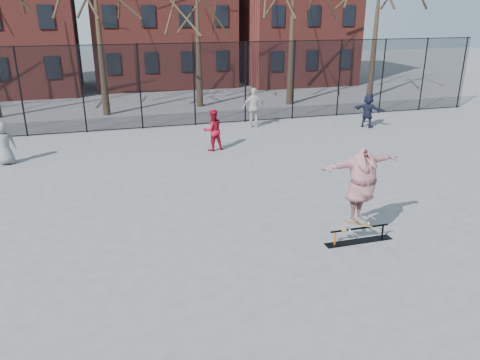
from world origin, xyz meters
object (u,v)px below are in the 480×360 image
object	(u,v)px
skateboard	(358,226)
bystander_red	(213,130)
skater	(361,189)
bystander_grey	(4,143)
bystander_white	(254,108)
bystander_navy	(368,111)
skate_rail	(359,236)

from	to	relation	value
skateboard	bystander_red	world-z (taller)	bystander_red
skateboard	skater	xyz separation A→B (m)	(0.00, 0.00, 0.99)
bystander_grey	bystander_white	world-z (taller)	bystander_white
skater	bystander_navy	bearing A→B (deg)	46.60
skate_rail	bystander_white	size ratio (longest dim) A/B	0.93
skate_rail	skater	bearing A→B (deg)	180.00
skate_rail	bystander_navy	size ratio (longest dim) A/B	1.09
skate_rail	bystander_red	world-z (taller)	bystander_red
bystander_white	bystander_navy	bearing A→B (deg)	173.03
skateboard	bystander_navy	world-z (taller)	bystander_navy
bystander_red	skate_rail	bearing A→B (deg)	89.85
skate_rail	bystander_navy	xyz separation A→B (m)	(6.47, 10.62, 0.67)
bystander_grey	bystander_white	size ratio (longest dim) A/B	0.84
bystander_white	bystander_grey	bearing A→B (deg)	24.68
skate_rail	skater	xyz separation A→B (m)	(-0.07, 0.00, 1.28)
skater	bystander_white	xyz separation A→B (m)	(1.21, 12.17, -0.47)
skate_rail	skateboard	xyz separation A→B (m)	(-0.07, 0.00, 0.29)
skate_rail	bystander_white	bearing A→B (deg)	84.62
skateboard	skater	world-z (taller)	skater
skater	bystander_navy	xyz separation A→B (m)	(6.54, 10.62, -0.61)
skater	bystander_white	size ratio (longest dim) A/B	1.20
skater	bystander_grey	size ratio (longest dim) A/B	1.44
skater	bystander_red	size ratio (longest dim) A/B	1.37
skater	bystander_white	distance (m)	12.24
bystander_grey	skater	bearing A→B (deg)	125.67
bystander_red	bystander_white	world-z (taller)	bystander_white
bystander_grey	bystander_red	xyz separation A→B (m)	(7.84, -0.36, 0.04)
skate_rail	skateboard	bearing A→B (deg)	180.00
skate_rail	bystander_grey	size ratio (longest dim) A/B	1.12
skateboard	bystander_white	world-z (taller)	bystander_white
skateboard	bystander_grey	distance (m)	13.21
skateboard	bystander_white	size ratio (longest dim) A/B	0.42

